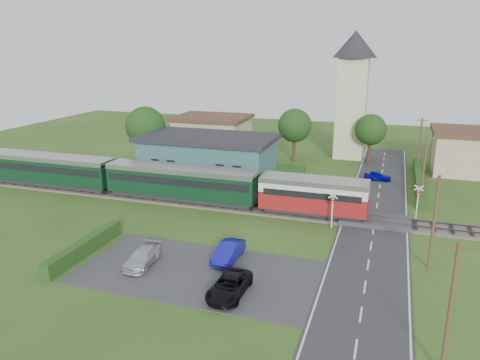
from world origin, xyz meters
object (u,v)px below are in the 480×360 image
(station_building, at_px, (208,157))
(house_west, at_px, (212,134))
(house_east, at_px, (467,151))
(equipment_hut, at_px, (124,171))
(train, at_px, (154,179))
(crossing_signal_far, at_px, (418,197))
(car_park_dark, at_px, (229,286))
(church_tower, at_px, (353,86))
(crossing_signal_near, at_px, (333,205))
(car_on_road, at_px, (377,176))
(car_park_silver, at_px, (143,257))
(pedestrian_near, at_px, (233,186))
(pedestrian_far, at_px, (130,175))
(car_park_blue, at_px, (228,252))

(station_building, height_order, house_west, house_west)
(house_west, xyz_separation_m, house_east, (35.00, -1.00, 0.00))
(equipment_hut, distance_m, train, 6.41)
(crossing_signal_far, bearing_deg, car_park_dark, -122.42)
(crossing_signal_far, bearing_deg, house_west, 144.23)
(equipment_hut, bearing_deg, station_building, 35.92)
(church_tower, xyz_separation_m, crossing_signal_far, (8.60, -23.61, -8.08))
(equipment_hut, xyz_separation_m, church_tower, (23.00, 22.80, 8.48))
(train, xyz_separation_m, crossing_signal_far, (26.07, 2.39, -0.04))
(church_tower, relative_size, crossing_signal_near, 5.37)
(station_building, bearing_deg, crossing_signal_far, -15.63)
(house_west, bearing_deg, car_on_road, -19.02)
(station_building, distance_m, car_park_silver, 23.71)
(car_park_dark, xyz_separation_m, pedestrian_near, (-6.38, 19.19, 0.58))
(train, distance_m, pedestrian_near, 8.36)
(station_building, xyz_separation_m, church_tower, (15.00, 17.01, 7.53))
(equipment_hut, height_order, car_on_road, equipment_hut)
(church_tower, bearing_deg, house_east, -14.93)
(crossing_signal_far, bearing_deg, car_on_road, 108.32)
(church_tower, xyz_separation_m, pedestrian_far, (-22.24, -22.83, -8.84))
(car_park_blue, distance_m, car_park_dark, 5.14)
(church_tower, bearing_deg, equipment_hut, -135.25)
(station_building, xyz_separation_m, car_on_road, (19.58, 5.53, -2.12))
(church_tower, distance_m, pedestrian_near, 26.63)
(church_tower, distance_m, crossing_signal_near, 29.57)
(crossing_signal_far, distance_m, pedestrian_far, 30.86)
(church_tower, height_order, crossing_signal_near, church_tower)
(car_park_silver, bearing_deg, station_building, 95.58)
(car_on_road, bearing_deg, equipment_hut, 110.56)
(car_park_silver, height_order, pedestrian_near, pedestrian_near)
(crossing_signal_far, height_order, car_on_road, crossing_signal_far)
(crossing_signal_far, distance_m, car_park_dark, 22.22)
(house_east, bearing_deg, station_building, -156.56)
(train, xyz_separation_m, pedestrian_near, (7.80, 2.86, -0.91))
(house_east, bearing_deg, house_west, 178.36)
(church_tower, relative_size, crossing_signal_far, 5.37)
(car_on_road, bearing_deg, station_building, 104.01)
(equipment_hut, relative_size, crossing_signal_near, 0.78)
(house_east, height_order, crossing_signal_near, house_east)
(crossing_signal_far, bearing_deg, equipment_hut, 178.54)
(car_park_silver, bearing_deg, car_on_road, 57.21)
(crossing_signal_near, relative_size, pedestrian_far, 1.75)
(pedestrian_near, bearing_deg, crossing_signal_near, 138.28)
(car_on_road, xyz_separation_m, car_park_silver, (-15.37, -28.78, 0.10))
(train, height_order, house_east, house_east)
(pedestrian_near, bearing_deg, pedestrian_far, -17.65)
(church_tower, height_order, pedestrian_near, church_tower)
(equipment_hut, relative_size, crossing_signal_far, 0.78)
(station_building, height_order, pedestrian_far, station_building)
(car_park_blue, height_order, car_park_dark, car_park_blue)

